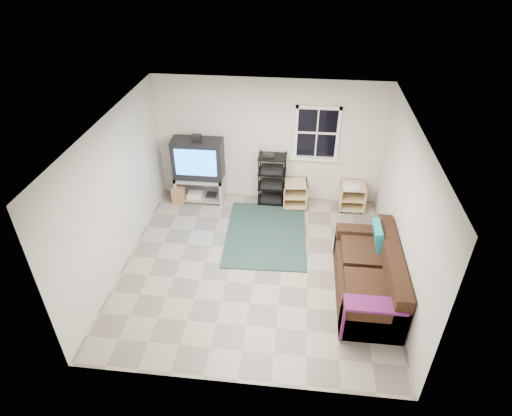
# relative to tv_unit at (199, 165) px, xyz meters

# --- Properties ---
(room) EXTENTS (4.60, 4.62, 4.60)m
(room) POSITION_rel_tv_unit_xyz_m (2.37, 0.25, 0.65)
(room) COLOR gray
(room) RESTS_ON ground
(tv_unit) EXTENTS (1.02, 0.51, 1.50)m
(tv_unit) POSITION_rel_tv_unit_xyz_m (0.00, 0.00, 0.00)
(tv_unit) COLOR #A2A2AA
(tv_unit) RESTS_ON ground
(av_rack) EXTENTS (0.57, 0.41, 1.13)m
(av_rack) POSITION_rel_tv_unit_xyz_m (1.52, 0.05, -0.33)
(av_rack) COLOR black
(av_rack) RESTS_ON ground
(side_table_left) EXTENTS (0.51, 0.51, 0.56)m
(side_table_left) POSITION_rel_tv_unit_xyz_m (2.01, 0.00, -0.52)
(side_table_left) COLOR #D8BC85
(side_table_left) RESTS_ON ground
(side_table_right) EXTENTS (0.51, 0.54, 0.58)m
(side_table_right) POSITION_rel_tv_unit_xyz_m (3.18, 0.03, -0.50)
(side_table_right) COLOR #D8BC85
(side_table_right) RESTS_ON ground
(sofa) EXTENTS (0.92, 2.07, 0.95)m
(sofa) POSITION_rel_tv_unit_xyz_m (3.27, -2.47, -0.49)
(sofa) COLOR black
(sofa) RESTS_ON ground
(shag_rug) EXTENTS (1.59, 2.13, 0.02)m
(shag_rug) POSITION_rel_tv_unit_xyz_m (1.51, -1.11, -0.81)
(shag_rug) COLOR black
(shag_rug) RESTS_ON ground
(paper_bag) EXTENTS (0.27, 0.18, 0.38)m
(paper_bag) POSITION_rel_tv_unit_xyz_m (-0.44, -0.19, -0.64)
(paper_bag) COLOR #A47549
(paper_bag) RESTS_ON ground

